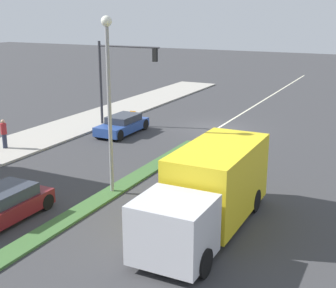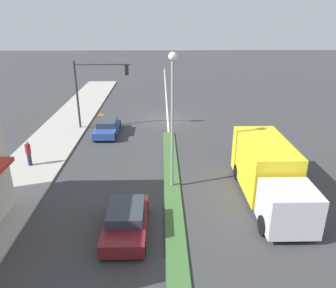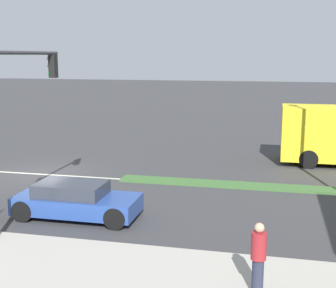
{
  "view_description": "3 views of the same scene",
  "coord_description": "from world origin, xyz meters",
  "px_view_note": "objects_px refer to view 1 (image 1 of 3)",
  "views": [
    {
      "loc": [
        -10.65,
        28.88,
        7.64
      ],
      "look_at": [
        -1.12,
        9.75,
        1.54
      ],
      "focal_mm": 50.0,
      "sensor_mm": 36.0,
      "label": 1
    },
    {
      "loc": [
        0.58,
        29.41,
        9.2
      ],
      "look_at": [
        0.17,
        9.76,
        1.36
      ],
      "focal_mm": 35.0,
      "sensor_mm": 36.0,
      "label": 2
    },
    {
      "loc": [
        18.88,
        10.35,
        5.35
      ],
      "look_at": [
        -1.08,
        5.79,
        1.45
      ],
      "focal_mm": 50.0,
      "sensor_mm": 36.0,
      "label": 3
    }
  ],
  "objects_px": {
    "street_lamp": "(109,84)",
    "warning_aframe_sign": "(131,117)",
    "sedan_maroon": "(2,205)",
    "pedestrian": "(4,133)",
    "delivery_truck": "(209,190)",
    "traffic_signal_main": "(118,70)",
    "coupe_blue": "(122,125)"
  },
  "relations": [
    {
      "from": "street_lamp",
      "to": "warning_aframe_sign",
      "type": "xyz_separation_m",
      "value": [
        5.99,
        -11.66,
        -4.35
      ]
    },
    {
      "from": "warning_aframe_sign",
      "to": "sedan_maroon",
      "type": "bearing_deg",
      "value": 103.48
    },
    {
      "from": "pedestrian",
      "to": "delivery_truck",
      "type": "xyz_separation_m",
      "value": [
        -14.05,
        4.06,
        0.48
      ]
    },
    {
      "from": "traffic_signal_main",
      "to": "coupe_blue",
      "type": "distance_m",
      "value": 3.78
    },
    {
      "from": "sedan_maroon",
      "to": "street_lamp",
      "type": "bearing_deg",
      "value": -117.95
    },
    {
      "from": "traffic_signal_main",
      "to": "pedestrian",
      "type": "relative_size",
      "value": 3.39
    },
    {
      "from": "sedan_maroon",
      "to": "pedestrian",
      "type": "bearing_deg",
      "value": -45.38
    },
    {
      "from": "sedan_maroon",
      "to": "warning_aframe_sign",
      "type": "bearing_deg",
      "value": -76.52
    },
    {
      "from": "traffic_signal_main",
      "to": "delivery_truck",
      "type": "bearing_deg",
      "value": 133.79
    },
    {
      "from": "street_lamp",
      "to": "pedestrian",
      "type": "height_order",
      "value": "street_lamp"
    },
    {
      "from": "warning_aframe_sign",
      "to": "street_lamp",
      "type": "bearing_deg",
      "value": 117.19
    },
    {
      "from": "traffic_signal_main",
      "to": "sedan_maroon",
      "type": "bearing_deg",
      "value": 105.15
    },
    {
      "from": "street_lamp",
      "to": "pedestrian",
      "type": "bearing_deg",
      "value": -17.17
    },
    {
      "from": "traffic_signal_main",
      "to": "street_lamp",
      "type": "distance_m",
      "value": 12.05
    },
    {
      "from": "warning_aframe_sign",
      "to": "delivery_truck",
      "type": "distance_m",
      "value": 16.99
    },
    {
      "from": "street_lamp",
      "to": "warning_aframe_sign",
      "type": "relative_size",
      "value": 8.8
    },
    {
      "from": "pedestrian",
      "to": "delivery_truck",
      "type": "distance_m",
      "value": 14.63
    },
    {
      "from": "pedestrian",
      "to": "coupe_blue",
      "type": "relative_size",
      "value": 0.4
    },
    {
      "from": "warning_aframe_sign",
      "to": "coupe_blue",
      "type": "xyz_separation_m",
      "value": [
        -0.99,
        2.75,
        0.17
      ]
    },
    {
      "from": "pedestrian",
      "to": "coupe_blue",
      "type": "xyz_separation_m",
      "value": [
        -4.05,
        -6.11,
        -0.4
      ]
    },
    {
      "from": "coupe_blue",
      "to": "warning_aframe_sign",
      "type": "bearing_deg",
      "value": -70.2
    },
    {
      "from": "warning_aframe_sign",
      "to": "delivery_truck",
      "type": "height_order",
      "value": "delivery_truck"
    },
    {
      "from": "warning_aframe_sign",
      "to": "sedan_maroon",
      "type": "distance_m",
      "value": 16.25
    },
    {
      "from": "traffic_signal_main",
      "to": "coupe_blue",
      "type": "height_order",
      "value": "traffic_signal_main"
    },
    {
      "from": "sedan_maroon",
      "to": "traffic_signal_main",
      "type": "bearing_deg",
      "value": -74.85
    },
    {
      "from": "warning_aframe_sign",
      "to": "coupe_blue",
      "type": "distance_m",
      "value": 2.92
    },
    {
      "from": "delivery_truck",
      "to": "sedan_maroon",
      "type": "xyz_separation_m",
      "value": [
        7.2,
        2.89,
        -0.87
      ]
    },
    {
      "from": "delivery_truck",
      "to": "coupe_blue",
      "type": "height_order",
      "value": "delivery_truck"
    },
    {
      "from": "pedestrian",
      "to": "delivery_truck",
      "type": "height_order",
      "value": "delivery_truck"
    },
    {
      "from": "warning_aframe_sign",
      "to": "traffic_signal_main",
      "type": "bearing_deg",
      "value": 84.1
    },
    {
      "from": "warning_aframe_sign",
      "to": "pedestrian",
      "type": "bearing_deg",
      "value": 70.93
    },
    {
      "from": "warning_aframe_sign",
      "to": "coupe_blue",
      "type": "height_order",
      "value": "coupe_blue"
    }
  ]
}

